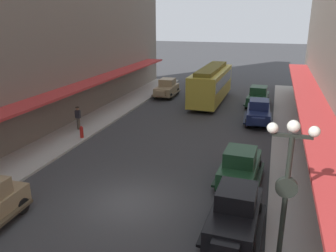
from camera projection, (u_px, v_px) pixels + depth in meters
name	position (u px, v px, depth m)	size (l,w,h in m)	color
ground_plane	(129.00, 203.00, 15.57)	(200.00, 200.00, 0.00)	#38383A
sidewalk_right	(306.00, 230.00, 13.44)	(3.00, 60.00, 0.15)	#A8A59E
parked_car_0	(240.00, 165.00, 17.21)	(2.31, 4.32, 1.84)	#193D23
parked_car_1	(235.00, 212.00, 13.11)	(2.25, 4.30, 1.84)	black
parked_car_3	(258.00, 112.00, 26.79)	(2.31, 4.32, 1.84)	#19234C
parked_car_4	(167.00, 88.00, 35.69)	(2.21, 4.28, 1.84)	#997F5B
parked_car_5	(258.00, 96.00, 31.82)	(2.30, 4.32, 1.84)	#193D23
streetcar	(211.00, 83.00, 33.00)	(2.64, 9.63, 3.46)	gold
lamp_post_with_clock	(286.00, 195.00, 10.19)	(1.42, 0.44, 5.16)	black
fire_hydrant	(82.00, 132.00, 23.30)	(0.24, 0.24, 0.82)	#B21E19
pedestrian_1	(78.00, 118.00, 24.91)	(0.36, 0.28, 1.67)	#4C4238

